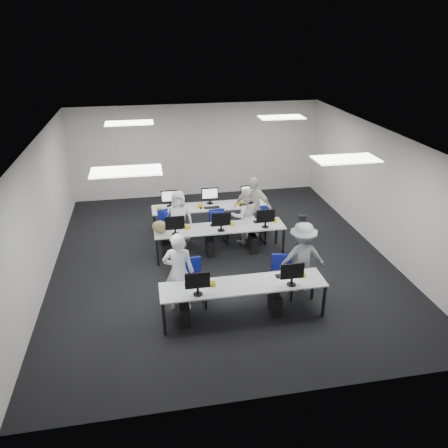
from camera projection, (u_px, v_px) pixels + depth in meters
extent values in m
plane|color=black|center=(221.00, 257.00, 10.80)|extent=(9.00, 9.00, 0.00)
plane|color=white|center=(221.00, 138.00, 9.54)|extent=(9.00, 9.00, 0.00)
cube|color=silver|center=(197.00, 151.00, 14.19)|extent=(8.00, 0.02, 3.00)
cube|color=silver|center=(277.00, 318.00, 6.15)|extent=(8.00, 0.02, 3.00)
cube|color=silver|center=(41.00, 214.00, 9.51)|extent=(0.02, 9.00, 3.00)
cube|color=silver|center=(379.00, 190.00, 10.83)|extent=(0.02, 9.00, 3.00)
cube|color=white|center=(126.00, 171.00, 7.43)|extent=(1.20, 0.60, 0.02)
cube|color=white|center=(346.00, 159.00, 8.09)|extent=(1.20, 0.60, 0.02)
cube|color=white|center=(129.00, 123.00, 11.00)|extent=(1.20, 0.60, 0.02)
cube|color=white|center=(281.00, 117.00, 11.66)|extent=(1.20, 0.60, 0.02)
cube|color=silver|center=(243.00, 285.00, 8.36)|extent=(3.20, 0.70, 0.03)
cube|color=black|center=(164.00, 319.00, 7.99)|extent=(0.05, 0.05, 0.70)
cube|color=black|center=(162.00, 300.00, 8.52)|extent=(0.05, 0.05, 0.70)
cube|color=black|center=(324.00, 301.00, 8.50)|extent=(0.05, 0.05, 0.70)
cube|color=black|center=(313.00, 285.00, 9.04)|extent=(0.05, 0.05, 0.70)
cube|color=silver|center=(220.00, 228.00, 10.68)|extent=(3.20, 0.70, 0.03)
cube|color=black|center=(158.00, 252.00, 10.31)|extent=(0.05, 0.05, 0.70)
cube|color=black|center=(156.00, 241.00, 10.84)|extent=(0.05, 0.05, 0.70)
cube|color=black|center=(283.00, 241.00, 10.82)|extent=(0.05, 0.05, 0.70)
cube|color=black|center=(276.00, 231.00, 11.36)|extent=(0.05, 0.05, 0.70)
cube|color=silver|center=(211.00, 206.00, 11.93)|extent=(3.20, 0.70, 0.03)
cube|color=black|center=(155.00, 228.00, 11.56)|extent=(0.05, 0.05, 0.70)
cube|color=black|center=(154.00, 218.00, 12.09)|extent=(0.05, 0.05, 0.70)
cube|color=black|center=(268.00, 219.00, 12.07)|extent=(0.05, 0.05, 0.70)
cube|color=black|center=(262.00, 210.00, 12.61)|extent=(0.05, 0.05, 0.70)
cube|color=#0D3FAE|center=(197.00, 280.00, 7.92)|extent=(0.46, 0.04, 0.32)
cube|color=black|center=(196.00, 285.00, 8.32)|extent=(0.42, 0.14, 0.02)
ellipsoid|color=black|center=(211.00, 283.00, 8.37)|extent=(0.07, 0.10, 0.04)
cube|color=black|center=(184.00, 313.00, 8.38)|extent=(0.18, 0.40, 0.42)
cube|color=white|center=(292.00, 271.00, 8.21)|extent=(0.46, 0.04, 0.32)
cube|color=black|center=(286.00, 275.00, 8.62)|extent=(0.42, 0.14, 0.02)
ellipsoid|color=black|center=(301.00, 274.00, 8.67)|extent=(0.07, 0.10, 0.04)
cube|color=black|center=(275.00, 303.00, 8.68)|extent=(0.18, 0.40, 0.42)
cube|color=white|center=(175.00, 223.00, 10.20)|extent=(0.46, 0.04, 0.32)
cube|color=black|center=(174.00, 228.00, 10.61)|extent=(0.42, 0.14, 0.02)
ellipsoid|color=black|center=(187.00, 227.00, 10.66)|extent=(0.07, 0.10, 0.04)
cube|color=black|center=(166.00, 251.00, 10.67)|extent=(0.18, 0.40, 0.42)
cube|color=white|center=(221.00, 219.00, 10.39)|extent=(0.46, 0.04, 0.32)
cube|color=black|center=(219.00, 225.00, 10.79)|extent=(0.42, 0.14, 0.02)
ellipsoid|color=black|center=(231.00, 223.00, 10.84)|extent=(0.07, 0.10, 0.04)
cube|color=black|center=(210.00, 247.00, 10.85)|extent=(0.18, 0.40, 0.42)
cube|color=white|center=(266.00, 216.00, 10.57)|extent=(0.46, 0.04, 0.32)
cube|color=black|center=(262.00, 221.00, 10.97)|extent=(0.42, 0.14, 0.02)
ellipsoid|color=black|center=(273.00, 220.00, 11.02)|extent=(0.07, 0.10, 0.04)
cube|color=black|center=(253.00, 243.00, 11.03)|extent=(0.18, 0.40, 0.42)
cube|color=white|center=(170.00, 196.00, 11.78)|extent=(0.46, 0.04, 0.32)
cube|color=black|center=(171.00, 210.00, 11.61)|extent=(0.42, 0.14, 0.02)
ellipsoid|color=black|center=(160.00, 211.00, 11.56)|extent=(0.07, 0.10, 0.04)
cube|color=black|center=(181.00, 226.00, 12.00)|extent=(0.18, 0.40, 0.42)
cube|color=white|center=(210.00, 193.00, 11.96)|extent=(0.46, 0.04, 0.32)
cube|color=black|center=(212.00, 208.00, 11.79)|extent=(0.42, 0.14, 0.02)
ellipsoid|color=black|center=(201.00, 208.00, 11.74)|extent=(0.07, 0.10, 0.04)
cube|color=black|center=(220.00, 223.00, 12.18)|extent=(0.18, 0.40, 0.42)
cube|color=white|center=(249.00, 191.00, 12.14)|extent=(0.46, 0.04, 0.32)
cube|color=black|center=(251.00, 205.00, 11.97)|extent=(0.42, 0.14, 0.02)
ellipsoid|color=black|center=(241.00, 205.00, 11.92)|extent=(0.07, 0.10, 0.04)
cube|color=black|center=(258.00, 220.00, 12.36)|extent=(0.18, 0.40, 0.42)
cube|color=navy|center=(193.00, 283.00, 8.81)|extent=(0.52, 0.50, 0.06)
cube|color=navy|center=(190.00, 266.00, 8.88)|extent=(0.46, 0.10, 0.39)
cube|color=navy|center=(282.00, 277.00, 9.09)|extent=(0.52, 0.50, 0.06)
cube|color=navy|center=(282.00, 262.00, 9.16)|extent=(0.42, 0.14, 0.36)
cube|color=navy|center=(170.00, 229.00, 11.16)|extent=(0.59, 0.58, 0.06)
cube|color=navy|center=(166.00, 216.00, 11.21)|extent=(0.44, 0.20, 0.39)
cube|color=navy|center=(218.00, 227.00, 11.38)|extent=(0.45, 0.43, 0.06)
cube|color=navy|center=(217.00, 215.00, 11.44)|extent=(0.41, 0.08, 0.35)
cube|color=navy|center=(256.00, 226.00, 11.40)|extent=(0.48, 0.46, 0.06)
cube|color=navy|center=(253.00, 214.00, 11.47)|extent=(0.42, 0.10, 0.36)
cube|color=navy|center=(173.00, 224.00, 11.43)|extent=(0.50, 0.48, 0.06)
cube|color=navy|center=(172.00, 218.00, 11.13)|extent=(0.44, 0.10, 0.37)
cube|color=navy|center=(217.00, 223.00, 11.63)|extent=(0.47, 0.45, 0.06)
cube|color=navy|center=(217.00, 217.00, 11.36)|extent=(0.40, 0.11, 0.34)
cube|color=navy|center=(258.00, 218.00, 11.81)|extent=(0.50, 0.48, 0.06)
cube|color=navy|center=(259.00, 212.00, 11.51)|extent=(0.43, 0.10, 0.37)
ellipsoid|color=olive|center=(160.00, 227.00, 10.33)|extent=(0.45, 0.37, 0.31)
imported|color=silver|center=(179.00, 272.00, 8.53)|extent=(0.67, 0.49, 1.69)
imported|color=silver|center=(245.00, 216.00, 11.26)|extent=(0.76, 0.60, 1.50)
imported|color=silver|center=(179.00, 218.00, 11.13)|extent=(0.80, 0.60, 1.49)
imported|color=silver|center=(253.00, 208.00, 11.49)|extent=(1.08, 0.79, 1.70)
imported|color=gray|center=(302.00, 257.00, 9.19)|extent=(1.04, 0.63, 1.58)
cube|color=black|center=(302.00, 217.00, 9.00)|extent=(0.15, 0.19, 0.10)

